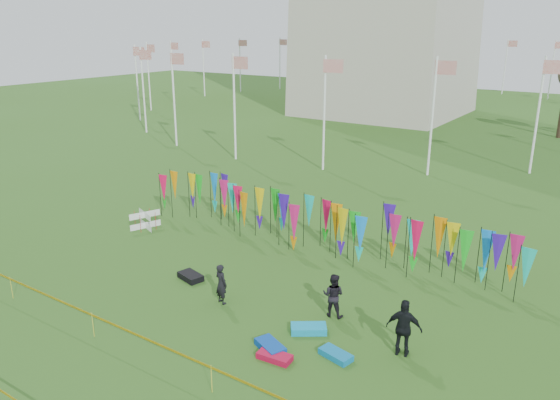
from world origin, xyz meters
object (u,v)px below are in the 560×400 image
Objects in this scene: kite_bag_red at (275,357)px; kite_bag_black at (191,276)px; person_mid at (333,295)px; kite_bag_blue at (270,346)px; person_left at (221,284)px; kite_bag_turquoise at (309,329)px; box_kite at (145,220)px; kite_bag_teal at (336,355)px; person_right at (404,328)px.

kite_bag_black is at bearing 155.91° from kite_bag_red.
person_mid is 3.47m from kite_bag_red.
person_mid is 3.16m from kite_bag_blue.
kite_bag_turquoise is at bearing -164.57° from person_left.
kite_bag_red is 6.63m from kite_bag_black.
box_kite is at bearing 162.56° from kite_bag_turquoise.
kite_bag_teal is at bearing -28.58° from kite_bag_turquoise.
person_mid is 0.85× the size of person_right.
kite_bag_red is (-0.20, -3.39, -0.71)m from person_mid.
kite_bag_black is (-5.63, 2.34, 0.01)m from kite_bag_blue.
person_left reaches higher than box_kite.
box_kite is 6.69m from kite_bag_black.
person_right is 1.59× the size of kite_bag_turquoise.
person_right is (3.01, -0.91, 0.14)m from person_mid.
person_right is 1.78× the size of kite_bag_black.
person_right is at bearing 38.23° from kite_bag_teal.
person_left reaches higher than kite_bag_teal.
kite_bag_teal is (5.25, -0.73, -0.68)m from person_left.
kite_bag_teal is (1.96, 0.79, -0.01)m from kite_bag_blue.
person_mid is 1.48× the size of kite_bag_blue.
person_left is at bearing -178.87° from kite_bag_turquoise.
kite_bag_blue is at bearing 67.00° from person_mid.
kite_bag_black is 1.01× the size of kite_bag_teal.
kite_bag_red is (12.00, -5.76, -0.36)m from box_kite.
box_kite reaches higher than kite_bag_teal.
person_right is 1.80× the size of kite_bag_teal.
person_left reaches higher than kite_bag_red.
kite_bag_turquoise reaches higher than kite_bag_teal.
person_left is (8.28, -3.86, 0.32)m from box_kite.
kite_bag_black reaches higher than kite_bag_blue.
kite_bag_black is 7.74m from kite_bag_teal.
kite_bag_teal is at bearing 25.94° from person_right.
person_right is at bearing -160.90° from person_left.
person_right reaches higher than kite_bag_blue.
person_left reaches higher than kite_bag_turquoise.
person_left is 0.82× the size of person_right.
kite_bag_black is at bearing -27.14° from box_kite.
person_right reaches higher than person_left.
box_kite is at bearing -10.69° from person_left.
box_kite is 15.56m from person_right.
person_right is at bearing 151.72° from person_mid.
kite_bag_turquoise is (3.77, 0.07, -0.66)m from person_left.
box_kite is at bearing -22.38° from person_mid.
person_mid is at bearing 84.02° from kite_bag_turquoise.
box_kite is at bearing 152.86° from kite_bag_black.
box_kite is at bearing 161.25° from kite_bag_teal.
kite_bag_turquoise is 1.97m from kite_bag_red.
kite_bag_blue is 1.03× the size of kite_bag_teal.
box_kite is 0.76× the size of kite_bag_turquoise.
kite_bag_black reaches higher than kite_bag_turquoise.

